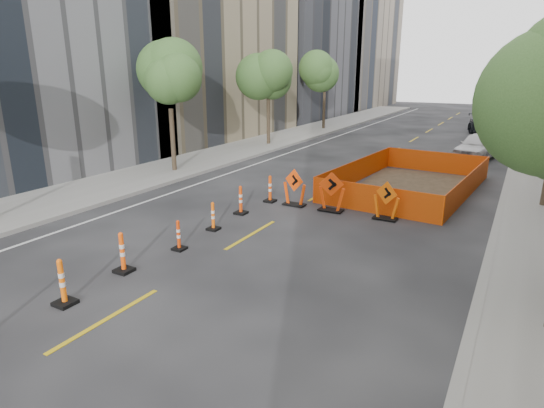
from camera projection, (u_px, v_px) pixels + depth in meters
The scene contains 20 objects.
ground_plane at pixel (169, 283), 11.56m from camera, with size 140.00×140.00×0.00m, color black.
sidewalk_left at pixel (190, 163), 25.78m from camera, with size 4.00×90.00×0.15m, color gray.
bld_left_d at pixel (286, 52), 50.31m from camera, with size 12.00×16.00×14.00m, color #4C4C51.
bld_left_e at pixel (340, 33), 63.19m from camera, with size 12.00×20.00×20.00m, color gray.
tree_l_b at pixel (169, 83), 22.55m from camera, with size 2.80×2.80×5.95m.
tree_l_c at pixel (268, 80), 30.93m from camera, with size 2.80×2.80×5.95m.
tree_l_d at pixel (325, 77), 39.31m from camera, with size 2.80×2.80×5.95m.
channelizer_2 at pixel (62, 282), 10.33m from camera, with size 0.45×0.45×1.14m, color #FF640A, non-canonical shape.
channelizer_3 at pixel (122, 252), 12.01m from camera, with size 0.44×0.44×1.13m, color #FF4F0A, non-canonical shape.
channelizer_4 at pixel (179, 235), 13.53m from camera, with size 0.37×0.37×0.93m, color red, non-canonical shape.
channelizer_5 at pixel (213, 216), 15.22m from camera, with size 0.38×0.38×0.98m, color #FF610A, non-canonical shape.
channelizer_6 at pixel (241, 200), 16.89m from camera, with size 0.43×0.43×1.09m, color #E54009, non-canonical shape.
channelizer_7 at pixel (270, 189), 18.43m from camera, with size 0.43×0.43×1.10m, color #E74709, non-canonical shape.
chevron_sign_left at pixel (295, 187), 17.89m from camera, with size 0.99×0.59×1.48m, color #F5450A, non-canonical shape.
chevron_sign_center at pixel (332, 192), 17.14m from camera, with size 1.02×0.61×1.53m, color #E43F09, non-canonical shape.
chevron_sign_right at pixel (386, 201), 16.21m from camera, with size 0.95×0.57×1.42m, color #E15909, non-canonical shape.
safety_fence at pixel (409, 177), 20.40m from camera, with size 5.07×8.62×1.08m, color #D8560B, non-canonical shape.
parked_car_near at pixel (478, 146), 27.28m from camera, with size 1.84×4.57×1.56m, color silver.
parked_car_mid at pixel (502, 137), 31.09m from camera, with size 1.55×4.43×1.46m, color #949398.
parked_car_far at pixel (491, 126), 36.33m from camera, with size 2.32×5.72×1.66m, color black.
Camera 1 is at (7.39, -7.91, 5.22)m, focal length 30.00 mm.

